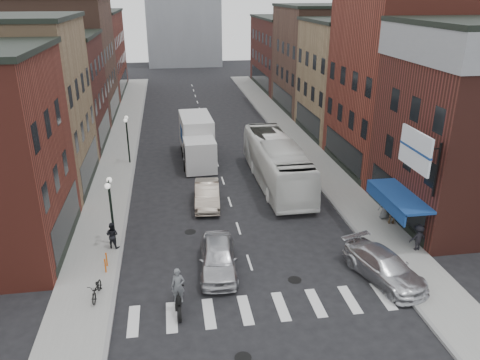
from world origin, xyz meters
name	(u,v)px	position (x,y,z in m)	size (l,w,h in m)	color
ground	(253,273)	(0.00, 0.00, 0.00)	(160.00, 160.00, 0.00)	black
sidewalk_left	(121,149)	(-8.50, 22.00, 0.07)	(3.00, 74.00, 0.15)	gray
sidewalk_right	(298,141)	(8.50, 22.00, 0.07)	(3.00, 74.00, 0.15)	gray
curb_left	(137,149)	(-7.00, 22.00, 0.00)	(0.20, 74.00, 0.16)	gray
curb_right	(283,142)	(7.00, 22.00, 0.00)	(0.20, 74.00, 0.16)	gray
crosswalk_stripes	(264,308)	(0.00, -3.00, 0.00)	(12.00, 2.20, 0.01)	silver
bldg_left_mid_a	(9,107)	(-14.99, 14.00, 6.15)	(10.30, 10.20, 12.30)	#917150
bldg_left_mid_b	(44,93)	(-14.99, 24.00, 5.15)	(10.30, 10.20, 10.30)	#4C221B
bldg_left_far_a	(64,60)	(-14.99, 35.00, 6.65)	(10.30, 12.20, 13.30)	#513428
bldg_left_far_b	(84,53)	(-14.99, 49.00, 5.65)	(10.30, 16.20, 11.30)	maroon
bldg_right_mid_a	(409,81)	(15.00, 14.00, 7.15)	(10.30, 10.20, 14.30)	maroon
bldg_right_mid_b	(358,78)	(14.99, 24.00, 5.65)	(10.30, 10.20, 11.30)	#917150
bldg_right_far_a	(323,58)	(14.99, 35.00, 6.15)	(10.30, 12.20, 12.30)	#513428
bldg_right_far_b	(293,53)	(14.99, 49.00, 5.15)	(10.30, 16.20, 10.30)	#4C221B
awning_blue	(396,197)	(8.93, 2.50, 2.63)	(1.80, 5.00, 0.78)	navy
billboard_sign	(417,151)	(8.59, 0.50, 6.13)	(1.52, 3.00, 3.70)	black
streetlamp_near	(110,200)	(-7.40, 4.00, 2.91)	(0.32, 1.22, 4.11)	black
streetlamp_far	(127,131)	(-7.40, 18.00, 2.91)	(0.32, 1.22, 4.11)	black
bike_rack	(106,262)	(-7.60, 1.30, 0.55)	(0.08, 0.68, 0.80)	#D8590C
box_truck	(197,140)	(-1.58, 18.12, 1.81)	(2.79, 8.52, 3.67)	silver
motorcycle_rider	(178,292)	(-3.93, -2.58, 1.05)	(0.66, 2.21, 2.25)	black
transit_bus	(277,162)	(3.97, 11.79, 1.73)	(2.90, 12.39, 3.45)	white
sedan_left_near	(218,258)	(-1.78, 0.43, 0.82)	(1.93, 4.80, 1.64)	#BABABF
sedan_left_far	(207,194)	(-1.60, 8.77, 0.78)	(1.64, 4.71, 1.55)	#C3B29E
curb_car	(384,267)	(6.50, -1.62, 0.74)	(2.06, 5.07, 1.47)	silver
parked_bicycle	(97,289)	(-7.77, -1.13, 0.59)	(0.59, 1.68, 0.88)	black
ped_left_solo	(112,235)	(-7.45, 3.58, 0.93)	(0.75, 0.43, 1.55)	black
ped_right_a	(418,237)	(9.55, 0.66, 0.93)	(1.01, 0.50, 1.56)	black
ped_right_b	(393,211)	(9.60, 3.89, 0.99)	(0.99, 0.49, 1.69)	olive
ped_right_c	(385,206)	(9.44, 4.63, 1.02)	(0.85, 0.55, 1.74)	#55585C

